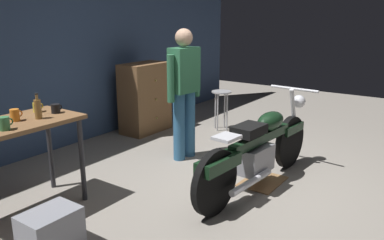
{
  "coord_description": "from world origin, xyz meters",
  "views": [
    {
      "loc": [
        -3.54,
        -1.82,
        1.84
      ],
      "look_at": [
        0.03,
        0.7,
        0.65
      ],
      "focal_mm": 36.55,
      "sensor_mm": 36.0,
      "label": 1
    }
  ],
  "objects_px": {
    "mug_green_speckled": "(4,124)",
    "mug_black_matte": "(56,109)",
    "bottle": "(38,109)",
    "mug_orange_travel": "(15,115)",
    "motorcycle": "(259,148)",
    "mug_yellow_tall": "(37,107)",
    "person_standing": "(184,89)",
    "shop_stool": "(221,100)",
    "storage_bin": "(51,231)",
    "wooden_dresser": "(145,98)"
  },
  "relations": [
    {
      "from": "mug_green_speckled",
      "to": "mug_black_matte",
      "type": "bearing_deg",
      "value": 13.45
    },
    {
      "from": "mug_black_matte",
      "to": "bottle",
      "type": "bearing_deg",
      "value": -166.94
    },
    {
      "from": "mug_orange_travel",
      "to": "motorcycle",
      "type": "bearing_deg",
      "value": -41.41
    },
    {
      "from": "motorcycle",
      "to": "mug_green_speckled",
      "type": "distance_m",
      "value": 2.49
    },
    {
      "from": "motorcycle",
      "to": "mug_orange_travel",
      "type": "bearing_deg",
      "value": 142.87
    },
    {
      "from": "mug_yellow_tall",
      "to": "person_standing",
      "type": "bearing_deg",
      "value": -16.68
    },
    {
      "from": "shop_stool",
      "to": "mug_green_speckled",
      "type": "xyz_separation_m",
      "value": [
        -3.66,
        -0.09,
        0.46
      ]
    },
    {
      "from": "mug_black_matte",
      "to": "bottle",
      "type": "xyz_separation_m",
      "value": [
        -0.23,
        -0.05,
        0.05
      ]
    },
    {
      "from": "storage_bin",
      "to": "mug_yellow_tall",
      "type": "xyz_separation_m",
      "value": [
        0.57,
        0.9,
        0.78
      ]
    },
    {
      "from": "person_standing",
      "to": "wooden_dresser",
      "type": "xyz_separation_m",
      "value": [
        0.62,
        1.23,
        -0.38
      ]
    },
    {
      "from": "mug_yellow_tall",
      "to": "shop_stool",
      "type": "bearing_deg",
      "value": -4.45
    },
    {
      "from": "mug_green_speckled",
      "to": "shop_stool",
      "type": "bearing_deg",
      "value": 1.39
    },
    {
      "from": "person_standing",
      "to": "mug_yellow_tall",
      "type": "height_order",
      "value": "person_standing"
    },
    {
      "from": "motorcycle",
      "to": "shop_stool",
      "type": "distance_m",
      "value": 2.22
    },
    {
      "from": "bottle",
      "to": "shop_stool",
      "type": "bearing_deg",
      "value": -0.07
    },
    {
      "from": "bottle",
      "to": "wooden_dresser",
      "type": "bearing_deg",
      "value": 20.64
    },
    {
      "from": "mug_yellow_tall",
      "to": "bottle",
      "type": "bearing_deg",
      "value": -121.76
    },
    {
      "from": "mug_green_speckled",
      "to": "mug_yellow_tall",
      "type": "bearing_deg",
      "value": 32.13
    },
    {
      "from": "motorcycle",
      "to": "mug_orange_travel",
      "type": "relative_size",
      "value": 18.77
    },
    {
      "from": "mug_black_matte",
      "to": "motorcycle",
      "type": "bearing_deg",
      "value": -47.69
    },
    {
      "from": "motorcycle",
      "to": "person_standing",
      "type": "bearing_deg",
      "value": 81.56
    },
    {
      "from": "wooden_dresser",
      "to": "storage_bin",
      "type": "relative_size",
      "value": 2.5
    },
    {
      "from": "wooden_dresser",
      "to": "mug_yellow_tall",
      "type": "bearing_deg",
      "value": -163.37
    },
    {
      "from": "storage_bin",
      "to": "bottle",
      "type": "relative_size",
      "value": 1.83
    },
    {
      "from": "mug_orange_travel",
      "to": "mug_green_speckled",
      "type": "relative_size",
      "value": 0.93
    },
    {
      "from": "wooden_dresser",
      "to": "mug_green_speckled",
      "type": "bearing_deg",
      "value": -160.25
    },
    {
      "from": "person_standing",
      "to": "bottle",
      "type": "xyz_separation_m",
      "value": [
        -1.89,
        0.28,
        0.07
      ]
    },
    {
      "from": "motorcycle",
      "to": "bottle",
      "type": "bearing_deg",
      "value": 141.93
    },
    {
      "from": "storage_bin",
      "to": "mug_orange_travel",
      "type": "xyz_separation_m",
      "value": [
        0.26,
        0.76,
        0.79
      ]
    },
    {
      "from": "mug_green_speckled",
      "to": "mug_black_matte",
      "type": "distance_m",
      "value": 0.63
    },
    {
      "from": "mug_orange_travel",
      "to": "storage_bin",
      "type": "bearing_deg",
      "value": -108.58
    },
    {
      "from": "mug_green_speckled",
      "to": "bottle",
      "type": "distance_m",
      "value": 0.39
    },
    {
      "from": "shop_stool",
      "to": "mug_green_speckled",
      "type": "relative_size",
      "value": 5.11
    },
    {
      "from": "motorcycle",
      "to": "wooden_dresser",
      "type": "height_order",
      "value": "wooden_dresser"
    },
    {
      "from": "shop_stool",
      "to": "wooden_dresser",
      "type": "height_order",
      "value": "wooden_dresser"
    },
    {
      "from": "motorcycle",
      "to": "bottle",
      "type": "height_order",
      "value": "bottle"
    },
    {
      "from": "mug_yellow_tall",
      "to": "bottle",
      "type": "distance_m",
      "value": 0.29
    },
    {
      "from": "storage_bin",
      "to": "shop_stool",
      "type": "bearing_deg",
      "value": 10.09
    },
    {
      "from": "wooden_dresser",
      "to": "mug_black_matte",
      "type": "height_order",
      "value": "wooden_dresser"
    },
    {
      "from": "shop_stool",
      "to": "mug_yellow_tall",
      "type": "height_order",
      "value": "mug_yellow_tall"
    },
    {
      "from": "mug_yellow_tall",
      "to": "mug_black_matte",
      "type": "bearing_deg",
      "value": -67.09
    },
    {
      "from": "shop_stool",
      "to": "wooden_dresser",
      "type": "relative_size",
      "value": 0.58
    },
    {
      "from": "bottle",
      "to": "motorcycle",
      "type": "bearing_deg",
      "value": -42.36
    },
    {
      "from": "wooden_dresser",
      "to": "mug_yellow_tall",
      "type": "height_order",
      "value": "wooden_dresser"
    },
    {
      "from": "shop_stool",
      "to": "bottle",
      "type": "distance_m",
      "value": 3.32
    },
    {
      "from": "motorcycle",
      "to": "wooden_dresser",
      "type": "xyz_separation_m",
      "value": [
        0.89,
        2.42,
        0.1
      ]
    },
    {
      "from": "shop_stool",
      "to": "mug_orange_travel",
      "type": "relative_size",
      "value": 5.49
    },
    {
      "from": "wooden_dresser",
      "to": "mug_black_matte",
      "type": "relative_size",
      "value": 9.38
    },
    {
      "from": "wooden_dresser",
      "to": "mug_orange_travel",
      "type": "bearing_deg",
      "value": -162.51
    },
    {
      "from": "person_standing",
      "to": "mug_green_speckled",
      "type": "distance_m",
      "value": 2.28
    }
  ]
}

